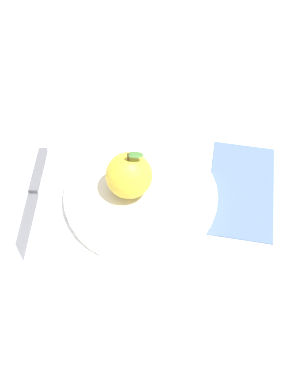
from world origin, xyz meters
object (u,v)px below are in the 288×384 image
object	(u,v)px
knife	(37,190)
linen_napkin	(245,188)
dinner_plate	(144,196)
apple	(132,175)

from	to	relation	value
knife	linen_napkin	distance (m)	0.33
linen_napkin	knife	bearing A→B (deg)	174.75
dinner_plate	apple	size ratio (longest dim) A/B	2.83
dinner_plate	linen_napkin	size ratio (longest dim) A/B	1.26
linen_napkin	dinner_plate	bearing A→B (deg)	-178.65
apple	linen_napkin	size ratio (longest dim) A/B	0.44
apple	linen_napkin	distance (m)	0.18
dinner_plate	knife	bearing A→B (deg)	168.49
dinner_plate	apple	distance (m)	0.05
dinner_plate	apple	world-z (taller)	apple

